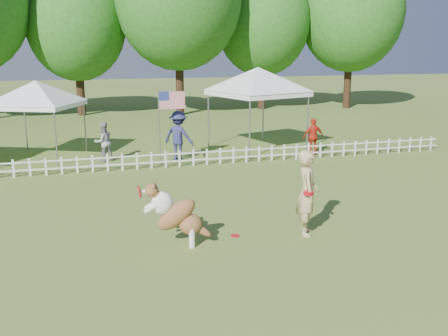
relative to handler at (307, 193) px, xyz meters
name	(u,v)px	position (x,y,z in m)	size (l,w,h in m)	color
ground	(228,237)	(-1.76, 0.27, -0.97)	(120.00, 120.00, 0.00)	#3B6820
picket_fence	(173,159)	(-1.76, 7.27, -0.67)	(22.00, 0.08, 0.60)	silver
handler	(307,193)	(0.00, 0.00, 0.00)	(0.71, 0.47, 1.95)	tan
dog	(178,214)	(-2.93, 0.09, -0.27)	(1.36, 0.45, 1.41)	brown
frisbee_on_turf	(235,236)	(-1.59, 0.29, -0.96)	(0.20, 0.20, 0.02)	red
canopy_tent_left	(39,120)	(-6.35, 10.27, 0.47)	(2.79, 2.79, 2.88)	white
canopy_tent_right	(257,110)	(2.23, 9.62, 0.68)	(3.19, 3.19, 3.30)	white
flag_pole	(159,128)	(-2.11, 7.88, 0.37)	(1.03, 0.11, 2.68)	gray
spectator_a	(103,142)	(-4.05, 8.94, -0.24)	(0.71, 0.55, 1.46)	gray
spectator_b	(179,136)	(-1.32, 8.39, -0.05)	(1.19, 0.69, 1.85)	navy
spectator_c	(313,137)	(3.97, 7.88, -0.25)	(0.85, 0.35, 1.45)	red
tree_center_left	(77,35)	(-4.76, 22.77, 3.93)	(6.00, 6.00, 9.80)	#255B1A
tree_center_right	(178,11)	(1.24, 21.27, 5.33)	(7.60, 7.60, 12.60)	#255B1A
tree_right	(263,31)	(7.24, 22.77, 4.23)	(6.20, 6.20, 10.40)	#255B1A
tree_far_right	(351,24)	(13.24, 21.77, 4.73)	(7.00, 7.00, 11.40)	#255B1A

